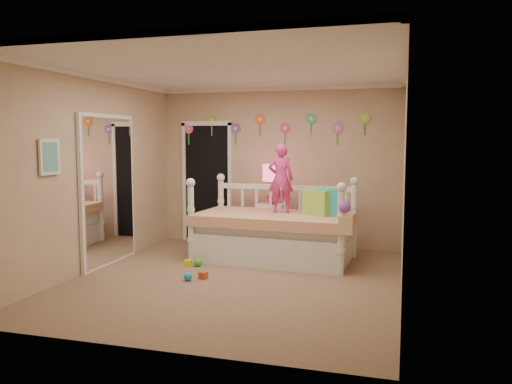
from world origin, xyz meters
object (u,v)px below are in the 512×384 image
(daybed, at_px, (274,218))
(child, at_px, (281,178))
(nightstand, at_px, (271,226))
(table_lamp, at_px, (272,178))

(daybed, height_order, child, child)
(nightstand, height_order, table_lamp, table_lamp)
(child, relative_size, nightstand, 1.37)
(daybed, bearing_deg, nightstand, 110.55)
(daybed, bearing_deg, child, 63.58)
(child, relative_size, table_lamp, 1.59)
(nightstand, bearing_deg, daybed, -66.80)
(child, xyz_separation_m, table_lamp, (-0.29, 0.60, -0.03))
(daybed, relative_size, table_lamp, 3.59)
(daybed, relative_size, nightstand, 3.09)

